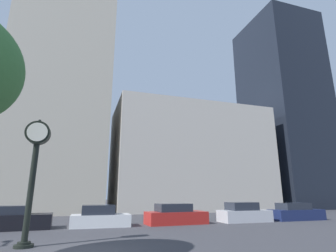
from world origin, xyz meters
TOP-DOWN VIEW (x-y plane):
  - building_tall_tower at (-3.33, 24.00)m, footprint 11.52×12.00m
  - building_storefront_row at (14.18, 24.00)m, footprint 21.05×12.00m
  - building_glass_modern at (31.83, 24.00)m, footprint 10.17×12.00m
  - street_clock at (-2.05, 1.89)m, footprint 1.02×0.75m
  - car_black at (-4.10, 8.12)m, footprint 4.88×2.16m
  - car_white at (1.29, 8.11)m, footprint 3.85×1.95m
  - car_red at (6.58, 8.03)m, footprint 4.44×2.09m
  - car_silver at (12.18, 7.90)m, footprint 3.96×1.82m
  - car_navy at (17.16, 7.87)m, footprint 4.52×1.72m

SIDE VIEW (x-z plane):
  - car_white at x=1.29m, z-range -0.11..1.27m
  - car_navy at x=17.16m, z-range -0.11..1.27m
  - car_black at x=-4.10m, z-range -0.10..1.30m
  - car_red at x=6.58m, z-range -0.11..1.31m
  - car_silver at x=12.18m, z-range -0.12..1.35m
  - street_clock at x=-2.05m, z-range 0.81..6.17m
  - building_storefront_row at x=14.18m, z-range 0.00..13.86m
  - building_glass_modern at x=31.83m, z-range 0.00..32.42m
  - building_tall_tower at x=-3.33m, z-range 0.00..37.57m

